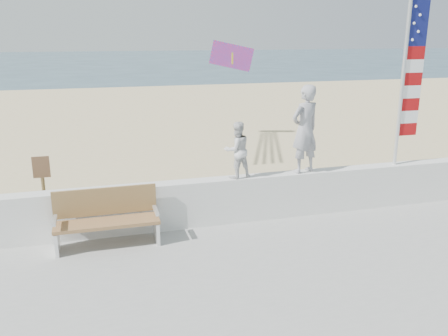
{
  "coord_description": "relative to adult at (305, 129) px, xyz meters",
  "views": [
    {
      "loc": [
        -2.15,
        -6.5,
        3.79
      ],
      "look_at": [
        0.2,
        1.8,
        1.35
      ],
      "focal_mm": 38.0,
      "sensor_mm": 36.0,
      "label": 1
    }
  ],
  "objects": [
    {
      "name": "adult",
      "position": [
        0.0,
        0.0,
        0.0
      ],
      "size": [
        0.75,
        0.61,
        1.77
      ],
      "primitive_type": "imported",
      "rotation": [
        0.0,
        0.0,
        3.46
      ],
      "color": "#959499",
      "rests_on": "seawall"
    },
    {
      "name": "ground",
      "position": [
        -1.93,
        -2.0,
        -1.97
      ],
      "size": [
        220.0,
        220.0,
        0.0
      ],
      "primitive_type": "plane",
      "color": "#2D4A5A",
      "rests_on": "ground"
    },
    {
      "name": "flag",
      "position": [
        2.28,
        -0.0,
        1.03
      ],
      "size": [
        0.5,
        0.08,
        3.5
      ],
      "color": "silver",
      "rests_on": "seawall"
    },
    {
      "name": "parafoil_kite",
      "position": [
        -0.87,
        2.14,
        1.34
      ],
      "size": [
        1.06,
        0.52,
        0.7
      ],
      "color": "red",
      "rests_on": "ground"
    },
    {
      "name": "sign",
      "position": [
        -5.08,
        0.9,
        -1.02
      ],
      "size": [
        0.32,
        0.07,
        1.46
      ],
      "color": "brown",
      "rests_on": "sand"
    },
    {
      "name": "child",
      "position": [
        -1.41,
        0.0,
        -0.33
      ],
      "size": [
        0.61,
        0.51,
        1.11
      ],
      "primitive_type": "imported",
      "rotation": [
        0.0,
        0.0,
        3.33
      ],
      "color": "silver",
      "rests_on": "seawall"
    },
    {
      "name": "sand",
      "position": [
        -1.93,
        7.0,
        -1.93
      ],
      "size": [
        90.0,
        40.0,
        0.08
      ],
      "primitive_type": "cube",
      "color": "beige",
      "rests_on": "ground"
    },
    {
      "name": "seawall",
      "position": [
        -1.93,
        0.0,
        -1.34
      ],
      "size": [
        30.0,
        0.35,
        0.9
      ],
      "primitive_type": "cube",
      "color": "silver",
      "rests_on": "boardwalk"
    },
    {
      "name": "bench",
      "position": [
        -3.95,
        -0.45,
        -1.28
      ],
      "size": [
        1.8,
        0.57,
        1.0
      ],
      "color": "#996E43",
      "rests_on": "boardwalk"
    }
  ]
}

